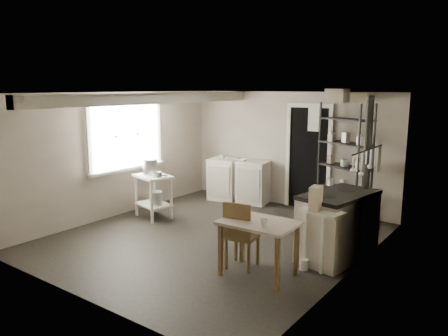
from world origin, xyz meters
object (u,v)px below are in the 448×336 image
Objects in this scene: prep_table at (153,196)px; flour_sack at (333,207)px; stockpot at (150,167)px; work_table at (258,247)px; chair at (242,232)px; base_cabinets at (239,180)px; stove at (338,228)px; shelf_rack at (344,169)px.

prep_table is 3.30m from flour_sack.
stockpot is 0.32× the size of work_table.
chair is 2.75m from flour_sack.
prep_table is at bearing 150.24° from chair.
base_cabinets reaches higher than prep_table.
base_cabinets is 2.17m from flour_sack.
flour_sack is at bearing 33.59° from prep_table.
stove is at bearing -41.10° from base_cabinets.
shelf_rack is 4.75× the size of flour_sack.
work_table is (0.03, -2.95, -0.57)m from shelf_rack.
stockpot reaches higher than prep_table.
stockpot is at bearing 169.78° from prep_table.
stove is at bearing -66.11° from flour_sack.
stockpot reaches higher than flour_sack.
work_table is at bearing -61.17° from base_cabinets.
base_cabinets is 3.42m from stove.
flour_sack is at bearing 93.18° from work_table.
flour_sack is (-0.75, 1.69, -0.20)m from stove.
stove is 1.29m from work_table.
stockpot reaches higher than stove.
stove is at bearing 2.18° from prep_table.
base_cabinets is (0.67, 1.92, -0.48)m from stockpot.
stove is (3.50, 0.13, 0.04)m from prep_table.
stove reaches higher than work_table.
base_cabinets is at bearing 158.08° from stove.
stove is at bearing 1.89° from stockpot.
chair is 2.08× the size of flour_sack.
shelf_rack is at bearing 118.97° from stove.
stockpot is 0.33× the size of chair.
work_table is at bearing -86.82° from flour_sack.
stove is 1.30× the size of chair.
stove is at bearing 62.73° from work_table.
work_table is (2.99, -1.03, -0.56)m from stockpot.
base_cabinets is at bearing 70.72° from stockpot.
stove is 1.39m from chair.
shelf_rack is (2.95, 1.92, 0.01)m from stockpot.
shelf_rack is 2.29× the size of chair.
shelf_rack is at bearing 34.03° from prep_table.
shelf_rack reaches higher than flour_sack.
base_cabinets is at bearing 128.13° from work_table.
shelf_rack is 2.24× the size of work_table.
prep_table is 0.86× the size of chair.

